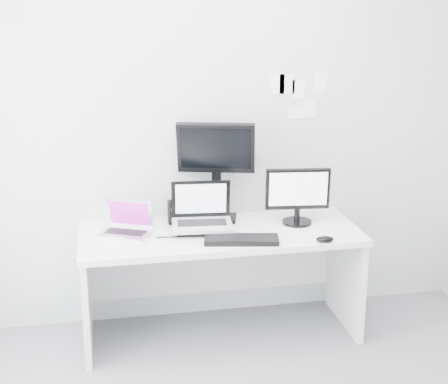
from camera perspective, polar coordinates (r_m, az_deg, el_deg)
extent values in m
plane|color=silver|center=(4.50, -1.14, 5.59)|extent=(3.60, 0.00, 3.60)
cube|color=white|center=(4.47, -0.30, -7.77)|extent=(1.80, 0.70, 0.73)
cube|color=silver|center=(4.27, -8.45, -2.22)|extent=(0.38, 0.34, 0.23)
cube|color=black|center=(4.47, -4.27, -1.72)|extent=(0.09, 0.09, 0.15)
cube|color=#B9BCC1|center=(4.28, -1.88, -1.35)|extent=(0.41, 0.33, 0.32)
cube|color=black|center=(4.46, -0.67, 1.88)|extent=(0.54, 0.31, 0.69)
cube|color=black|center=(4.44, 6.27, -0.29)|extent=(0.44, 0.24, 0.39)
cube|color=black|center=(4.15, 1.49, -4.06)|extent=(0.48, 0.24, 0.03)
ellipsoid|color=black|center=(4.19, 8.55, -3.97)|extent=(0.12, 0.08, 0.04)
cube|color=white|center=(4.54, 4.53, 9.11)|extent=(0.10, 0.00, 0.14)
cube|color=white|center=(4.59, 6.34, 8.63)|extent=(0.09, 0.00, 0.13)
cube|color=white|center=(4.63, 8.16, 9.26)|extent=(0.10, 0.00, 0.14)
cube|color=white|center=(4.61, 6.04, 6.66)|extent=(0.11, 0.00, 0.08)
cube|color=white|center=(4.56, 5.38, 9.11)|extent=(0.11, 0.00, 0.13)
cube|color=white|center=(4.63, 7.24, 7.01)|extent=(0.09, 0.00, 0.13)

